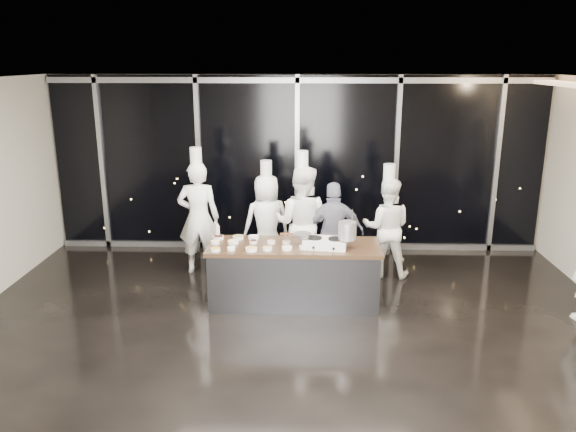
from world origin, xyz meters
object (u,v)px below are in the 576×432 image
(stove, at_px, (325,243))
(chef_right, at_px, (387,227))
(frying_pan, at_px, (302,235))
(chef_left, at_px, (267,222))
(chef_far_left, at_px, (199,217))
(chef_center, at_px, (302,223))
(guest, at_px, (334,233))
(demo_counter, at_px, (294,274))
(stock_pot, at_px, (347,231))

(stove, relative_size, chef_right, 0.35)
(frying_pan, height_order, chef_left, chef_left)
(stove, height_order, chef_left, chef_left)
(chef_far_left, xyz_separation_m, chef_center, (1.70, -0.24, -0.01))
(frying_pan, bearing_deg, chef_right, 48.71)
(guest, bearing_deg, stove, 74.37)
(frying_pan, height_order, chef_center, chef_center)
(chef_right, bearing_deg, chef_center, 16.48)
(chef_left, bearing_deg, demo_counter, 88.07)
(guest, bearing_deg, chef_far_left, -14.41)
(stove, bearing_deg, chef_left, 129.68)
(stock_pot, distance_m, chef_right, 1.54)
(frying_pan, relative_size, chef_center, 0.22)
(stove, xyz_separation_m, chef_left, (-0.93, 1.47, -0.13))
(frying_pan, distance_m, chef_center, 1.02)
(chef_right, bearing_deg, frying_pan, 49.77)
(stock_pot, distance_m, chef_far_left, 2.71)
(chef_far_left, bearing_deg, chef_right, 177.80)
(demo_counter, height_order, chef_right, chef_right)
(frying_pan, xyz_separation_m, chef_center, (-0.01, 1.01, -0.12))
(demo_counter, distance_m, stock_pot, 1.04)
(stove, bearing_deg, chef_center, 115.18)
(frying_pan, distance_m, chef_left, 1.56)
(demo_counter, distance_m, stove, 0.68)
(stock_pot, height_order, chef_right, chef_right)
(stock_pot, height_order, chef_far_left, chef_far_left)
(chef_far_left, height_order, guest, chef_far_left)
(chef_left, bearing_deg, guest, 133.10)
(stove, distance_m, chef_center, 1.11)
(stock_pot, relative_size, chef_left, 0.13)
(chef_far_left, bearing_deg, stove, 146.13)
(demo_counter, bearing_deg, frying_pan, -17.09)
(frying_pan, relative_size, chef_right, 0.25)
(demo_counter, relative_size, frying_pan, 5.32)
(stove, height_order, chef_center, chef_center)
(stove, relative_size, chef_far_left, 0.31)
(chef_far_left, bearing_deg, demo_counter, 141.44)
(demo_counter, xyz_separation_m, stove, (0.44, -0.09, 0.51))
(guest, height_order, chef_right, chef_right)
(chef_center, height_order, guest, chef_center)
(chef_left, height_order, chef_right, chef_left)
(chef_center, height_order, chef_right, chef_center)
(stock_pot, height_order, chef_left, chef_left)
(frying_pan, distance_m, guest, 1.05)
(stock_pot, relative_size, chef_right, 0.13)
(chef_far_left, distance_m, chef_left, 1.13)
(frying_pan, xyz_separation_m, chef_right, (1.37, 1.20, -0.23))
(demo_counter, relative_size, guest, 1.51)
(stock_pot, height_order, chef_center, chef_center)
(chef_left, height_order, guest, chef_left)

